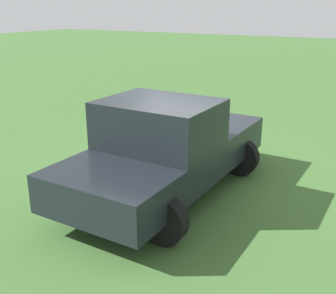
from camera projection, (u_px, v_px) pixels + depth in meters
The scene contains 2 objects.
ground_plane at pixel (178, 175), 8.45m from camera, with size 80.00×80.00×0.00m, color #3D662D.
pickup_truck at pixel (164, 147), 7.25m from camera, with size 2.44×4.74×1.80m.
Camera 1 is at (-3.67, 6.89, 3.30)m, focal length 43.99 mm.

